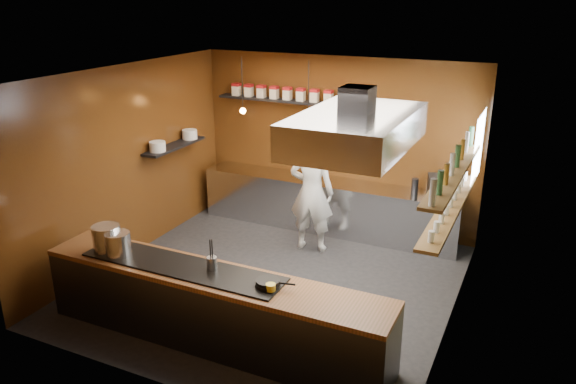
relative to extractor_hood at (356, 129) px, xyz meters
The scene contains 26 objects.
floor 2.85m from the extractor_hood, 162.90° to the left, with size 5.00×5.00×0.00m, color black.
back_wall 3.33m from the extractor_hood, 114.15° to the left, with size 5.00×5.00×0.00m, color #3B190A.
left_wall 3.95m from the extractor_hood, behind, with size 5.00×5.00×0.00m, color #3B190A.
right_wall 1.62m from the extractor_hood, 18.43° to the left, with size 5.00×5.00×0.00m, color #4C482B.
ceiling 1.45m from the extractor_hood, 162.90° to the left, with size 5.00×5.00×0.00m, color silver.
window_pane 2.47m from the extractor_hood, 61.29° to the left, with size 1.00×1.00×0.00m, color white.
prep_counter 3.54m from the extractor_hood, 116.83° to the left, with size 4.60×0.65×0.90m, color silver.
pass_counter 2.70m from the extractor_hood, 137.38° to the right, with size 4.40×0.72×0.94m.
tin_shelf 3.54m from the extractor_hood, 128.56° to the left, with size 2.60×0.26×0.04m, color black.
plate_shelf 4.02m from the extractor_hood, 158.96° to the left, with size 0.30×1.40×0.04m, color black.
bottle_shelf_upper 1.38m from the extractor_hood, 33.94° to the left, with size 0.26×2.80×0.04m, color brown.
bottle_shelf_lower 1.64m from the extractor_hood, 33.94° to the left, with size 0.26×2.80×0.04m, color brown.
extractor_hood is the anchor object (origin of this frame).
pendant_left 3.44m from the extractor_hood, 142.13° to the left, with size 0.10×0.10×0.95m.
pendant_right 2.60m from the extractor_hood, 125.54° to the left, with size 0.10×0.10×0.95m.
storage_tins 3.44m from the extractor_hood, 126.60° to the left, with size 2.43×0.13×0.22m.
plate_stacks 3.99m from the extractor_hood, 158.96° to the left, with size 0.26×1.16×0.16m.
bottles 1.33m from the extractor_hood, 33.94° to the left, with size 0.06×2.66×0.24m.
wine_glasses 1.59m from the extractor_hood, 33.94° to the left, with size 0.07×2.37×0.13m.
stockpot_large 3.35m from the extractor_hood, 155.59° to the right, with size 0.34×0.34×0.34m, color #B3B6BA.
stockpot_small 3.21m from the extractor_hood, 153.34° to the right, with size 0.31×0.31×0.29m, color silver.
utensil_crock 2.28m from the extractor_hood, 139.16° to the right, with size 0.12×0.12×0.16m, color #B5B7BC.
frying_pan 2.02m from the extractor_hood, 114.52° to the right, with size 0.45×0.29×0.07m.
butter_jar 2.05m from the extractor_hood, 110.34° to the right, with size 0.11×0.11×0.10m, color gold.
espresso_machine 2.98m from the extractor_hood, 76.92° to the left, with size 0.37×0.35×0.37m, color black.
chef 2.62m from the extractor_hood, 126.22° to the left, with size 0.72×0.47×1.97m, color silver.
Camera 1 is at (3.29, -6.46, 4.01)m, focal length 35.00 mm.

